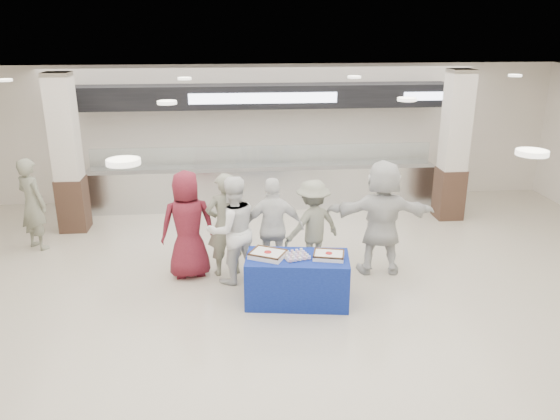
{
  "coord_description": "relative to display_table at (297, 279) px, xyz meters",
  "views": [
    {
      "loc": [
        -0.76,
        -6.8,
        4.09
      ],
      "look_at": [
        0.03,
        1.6,
        1.18
      ],
      "focal_mm": 35.0,
      "sensor_mm": 36.0,
      "label": 1
    }
  ],
  "objects": [
    {
      "name": "chef_short",
      "position": [
        -0.28,
        0.96,
        0.49
      ],
      "size": [
        1.01,
        0.42,
        1.72
      ],
      "primitive_type": "imported",
      "rotation": [
        0.0,
        0.0,
        3.14
      ],
      "color": "white",
      "rests_on": "ground"
    },
    {
      "name": "column_left",
      "position": [
        -4.21,
        3.53,
        1.15
      ],
      "size": [
        0.55,
        0.55,
        3.2
      ],
      "color": "#362218",
      "rests_on": "ground"
    },
    {
      "name": "soldier_bg",
      "position": [
        -4.67,
        2.59,
        0.51
      ],
      "size": [
        0.77,
        0.72,
        1.76
      ],
      "primitive_type": "imported",
      "rotation": [
        0.0,
        0.0,
        2.49
      ],
      "color": "slate",
      "rests_on": "ground"
    },
    {
      "name": "column_right",
      "position": [
        3.79,
        3.53,
        1.15
      ],
      "size": [
        0.55,
        0.55,
        3.2
      ],
      "color": "#362218",
      "rests_on": "ground"
    },
    {
      "name": "civilian_white",
      "position": [
        1.54,
        0.94,
        0.62
      ],
      "size": [
        1.89,
        0.76,
        1.98
      ],
      "primitive_type": "imported",
      "rotation": [
        0.0,
        0.0,
        3.05
      ],
      "color": "silver",
      "rests_on": "ground"
    },
    {
      "name": "sheet_cake_left",
      "position": [
        -0.45,
        0.04,
        0.43
      ],
      "size": [
        0.62,
        0.57,
        0.1
      ],
      "color": "white",
      "rests_on": "display_table"
    },
    {
      "name": "soldier_b",
      "position": [
        0.4,
        1.17,
        0.43
      ],
      "size": [
        1.19,
        0.97,
        1.61
      ],
      "primitive_type": "imported",
      "rotation": [
        0.0,
        0.0,
        3.56
      ],
      "color": "slate",
      "rests_on": "ground"
    },
    {
      "name": "sheet_cake_right",
      "position": [
        0.46,
        -0.07,
        0.42
      ],
      "size": [
        0.52,
        0.45,
        0.1
      ],
      "color": "white",
      "rests_on": "display_table"
    },
    {
      "name": "chef_tall",
      "position": [
        -0.96,
        0.83,
        0.53
      ],
      "size": [
        1.07,
        0.96,
        1.8
      ],
      "primitive_type": "imported",
      "rotation": [
        0.0,
        0.0,
        3.51
      ],
      "color": "white",
      "rests_on": "ground"
    },
    {
      "name": "serving_line",
      "position": [
        -0.21,
        4.73,
        0.78
      ],
      "size": [
        8.7,
        0.85,
        2.8
      ],
      "color": "silver",
      "rests_on": "ground"
    },
    {
      "name": "ground",
      "position": [
        -0.21,
        -0.67,
        -0.38
      ],
      "size": [
        14.0,
        14.0,
        0.0
      ],
      "primitive_type": "plane",
      "color": "beige",
      "rests_on": "ground"
    },
    {
      "name": "cupcake_tray",
      "position": [
        -0.02,
        -0.01,
        0.41
      ],
      "size": [
        0.44,
        0.37,
        0.06
      ],
      "color": "silver",
      "rests_on": "display_table"
    },
    {
      "name": "civilian_maroon",
      "position": [
        -1.7,
        1.09,
        0.54
      ],
      "size": [
        0.99,
        0.73,
        1.83
      ],
      "primitive_type": "imported",
      "rotation": [
        0.0,
        0.0,
        3.32
      ],
      "color": "maroon",
      "rests_on": "ground"
    },
    {
      "name": "soldier_a",
      "position": [
        -1.08,
        1.11,
        0.52
      ],
      "size": [
        0.74,
        0.59,
        1.79
      ],
      "primitive_type": "imported",
      "rotation": [
        0.0,
        0.0,
        3.42
      ],
      "color": "slate",
      "rests_on": "ground"
    },
    {
      "name": "display_table",
      "position": [
        0.0,
        0.0,
        0.0
      ],
      "size": [
        1.65,
        0.99,
        0.75
      ],
      "primitive_type": "cube",
      "rotation": [
        0.0,
        0.0,
        -0.14
      ],
      "color": "navy",
      "rests_on": "ground"
    }
  ]
}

